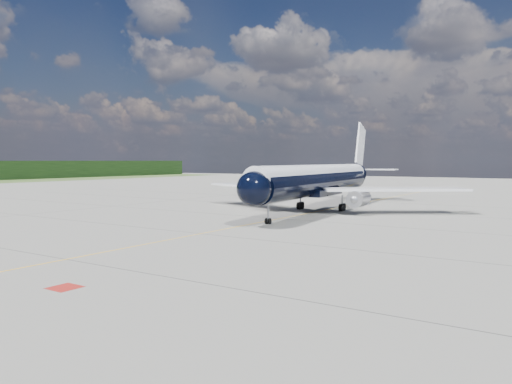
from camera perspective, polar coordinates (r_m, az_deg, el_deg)
ground at (r=65.06m, az=4.99°, el=-2.62°), size 320.00×320.00×0.00m
taxiway_centerline at (r=60.74m, az=2.75°, el=-3.05°), size 0.16×160.00×0.01m
red_marking at (r=30.10m, az=-21.03°, el=-10.15°), size 1.60×1.60×0.01m
main_airliner at (r=71.13m, az=7.42°, el=1.37°), size 39.14×47.93×13.85m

